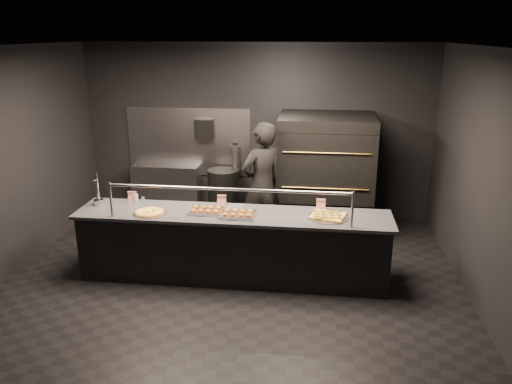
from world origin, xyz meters
TOP-DOWN VIEW (x-y plane):
  - room at (-0.02, 0.05)m, footprint 6.04×6.00m
  - service_counter at (0.00, -0.00)m, footprint 4.10×0.78m
  - pizza_oven at (1.20, 1.90)m, footprint 1.50×1.23m
  - prep_shelf at (-1.60, 2.32)m, footprint 1.20×0.35m
  - towel_dispenser at (-0.90, 2.39)m, footprint 0.30×0.20m
  - fire_extinguisher at (-0.35, 2.40)m, footprint 0.14×0.14m
  - beer_tap at (-1.85, 0.10)m, footprint 0.13×0.19m
  - round_pizza at (-1.06, -0.15)m, footprint 0.43×0.43m
  - slider_tray_a at (-0.35, -0.01)m, footprint 0.47×0.37m
  - slider_tray_b at (0.09, -0.10)m, footprint 0.48×0.38m
  - square_pizza at (1.22, -0.01)m, footprint 0.53×0.53m
  - condiment_jar at (-1.37, 0.28)m, footprint 0.16×0.06m
  - tent_cards at (-0.17, 0.28)m, footprint 2.70×0.04m
  - trash_bin at (-0.53, 2.15)m, footprint 0.54×0.54m
  - worker at (0.25, 1.17)m, footprint 0.83×0.79m

SIDE VIEW (x-z plane):
  - trash_bin at x=-0.53m, z-range 0.00..0.90m
  - prep_shelf at x=-1.60m, z-range 0.00..0.90m
  - service_counter at x=0.00m, z-range -0.22..1.15m
  - round_pizza at x=-1.06m, z-range 0.92..0.95m
  - square_pizza at x=1.22m, z-range 0.92..0.96m
  - slider_tray_a at x=-0.35m, z-range 0.91..0.98m
  - slider_tray_b at x=0.09m, z-range 0.91..0.98m
  - worker at x=0.25m, z-range 0.00..1.91m
  - pizza_oven at x=1.20m, z-range 0.01..1.92m
  - condiment_jar at x=-1.37m, z-range 0.92..1.02m
  - tent_cards at x=-0.17m, z-range 0.92..1.07m
  - fire_extinguisher at x=-0.35m, z-range 0.81..1.31m
  - beer_tap at x=-1.85m, z-range 0.81..1.33m
  - room at x=-0.02m, z-range 0.00..3.00m
  - towel_dispenser at x=-0.90m, z-range 1.38..1.73m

